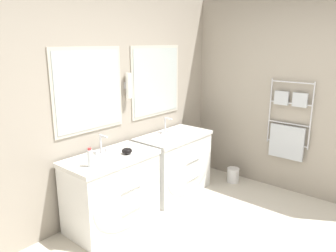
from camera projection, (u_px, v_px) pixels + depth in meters
wall_back at (108, 103)px, 3.79m from camera, size 5.34×0.15×2.60m
wall_right at (267, 94)px, 4.49m from camera, size 0.13×3.92×2.60m
vanity_left at (114, 191)px, 3.57m from camera, size 1.02×0.62×0.81m
vanity_right at (176, 164)px, 4.37m from camera, size 1.02×0.62×0.81m
faucet_left at (102, 144)px, 3.55m from camera, size 0.17×0.13×0.21m
faucet_right at (166, 125)px, 4.35m from camera, size 0.17×0.13×0.21m
toiletry_bottle at (90, 158)px, 3.18m from camera, size 0.05×0.05×0.19m
amenity_bowl at (127, 151)px, 3.55m from camera, size 0.11×0.11×0.07m
waste_bin at (233, 175)px, 4.77m from camera, size 0.18×0.18×0.21m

